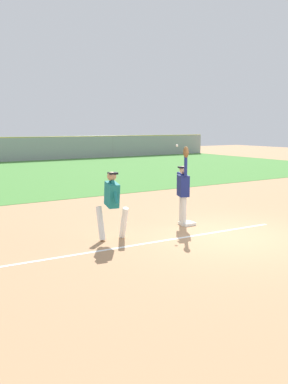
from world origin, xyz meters
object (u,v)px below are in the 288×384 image
at_px(fielder, 183,187).
at_px(baseball, 177,145).
at_px(first_base, 187,223).
at_px(parked_car_green, 3,151).
at_px(parked_car_red, 69,150).
at_px(runner, 112,201).

bearing_deg(fielder, baseball, -73.41).
relative_size(first_base, parked_car_green, 0.08).
xyz_separation_m(parked_car_green, parked_car_red, (5.72, -0.87, 0.00)).
distance_m(runner, baseball, 2.84).
height_order(fielder, parked_car_green, fielder).
xyz_separation_m(baseball, parked_car_green, (1.53, 27.30, -1.61)).
relative_size(runner, baseball, 23.24).
distance_m(fielder, parked_car_red, 27.77).
relative_size(first_base, runner, 0.22).
bearing_deg(baseball, parked_car_red, 74.65).
bearing_deg(runner, first_base, 13.41).
distance_m(first_base, parked_car_red, 27.78).
distance_m(parked_car_green, parked_car_red, 5.79).
relative_size(parked_car_green, parked_car_red, 0.99).
height_order(fielder, runner, fielder).
distance_m(first_base, runner, 2.74).
bearing_deg(parked_car_green, fielder, -98.72).
distance_m(runner, parked_car_green, 28.20).
bearing_deg(runner, fielder, 14.51).
height_order(first_base, parked_car_red, parked_car_red).
height_order(first_base, fielder, fielder).
bearing_deg(parked_car_red, baseball, -111.90).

